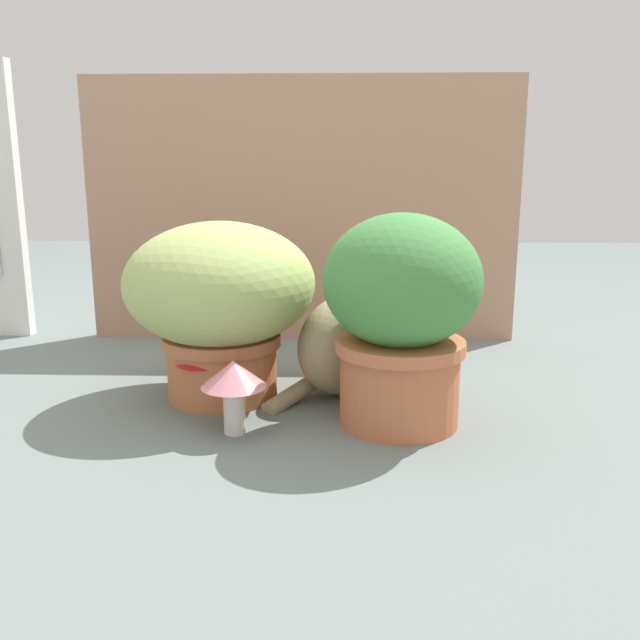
# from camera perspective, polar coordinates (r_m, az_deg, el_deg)

# --- Properties ---
(ground_plane) EXTENTS (6.00, 6.00, 0.00)m
(ground_plane) POSITION_cam_1_polar(r_m,az_deg,el_deg) (1.43, -5.43, -7.37)
(ground_plane) COLOR slate
(cardboard_backdrop) EXTENTS (1.20, 0.03, 0.72)m
(cardboard_backdrop) POSITION_cam_1_polar(r_m,az_deg,el_deg) (1.93, -1.54, 9.04)
(cardboard_backdrop) COLOR tan
(cardboard_backdrop) RESTS_ON ground
(grass_planter) EXTENTS (0.40, 0.40, 0.38)m
(grass_planter) POSITION_cam_1_polar(r_m,az_deg,el_deg) (1.46, -8.31, 1.84)
(grass_planter) COLOR #C46C41
(grass_planter) RESTS_ON ground
(leafy_planter) EXTENTS (0.30, 0.30, 0.41)m
(leafy_planter) POSITION_cam_1_polar(r_m,az_deg,el_deg) (1.30, 6.78, 0.70)
(leafy_planter) COLOR #C36942
(leafy_planter) RESTS_ON ground
(cat) EXTENTS (0.32, 0.32, 0.32)m
(cat) POSITION_cam_1_polar(r_m,az_deg,el_deg) (1.50, 2.58, -1.47)
(cat) COLOR tan
(cat) RESTS_ON ground
(mushroom_ornament_red) EXTENTS (0.12, 0.12, 0.14)m
(mushroom_ornament_red) POSITION_cam_1_polar(r_m,az_deg,el_deg) (1.43, -9.71, -3.06)
(mushroom_ornament_red) COLOR silver
(mushroom_ornament_red) RESTS_ON ground
(mushroom_ornament_pink) EXTENTS (0.12, 0.12, 0.14)m
(mushroom_ornament_pink) POSITION_cam_1_polar(r_m,az_deg,el_deg) (1.28, -7.20, -4.98)
(mushroom_ornament_pink) COLOR silver
(mushroom_ornament_pink) RESTS_ON ground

